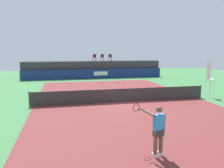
% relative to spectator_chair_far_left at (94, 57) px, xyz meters
% --- Properties ---
extents(ground_plane, '(48.00, 48.00, 0.00)m').
position_rel_spectator_chair_far_left_xyz_m(ground_plane, '(-0.26, -12.23, -2.69)').
color(ground_plane, '#3D7A42').
extents(court_inner, '(12.00, 22.00, 0.00)m').
position_rel_spectator_chair_far_left_xyz_m(court_inner, '(-0.26, -15.23, -2.69)').
color(court_inner, maroon).
rests_on(court_inner, ground).
extents(sponsor_wall, '(18.00, 0.22, 1.20)m').
position_rel_spectator_chair_far_left_xyz_m(sponsor_wall, '(-0.26, -1.73, -2.09)').
color(sponsor_wall, navy).
rests_on(sponsor_wall, ground).
extents(spectator_platform, '(18.00, 2.80, 2.20)m').
position_rel_spectator_chair_far_left_xyz_m(spectator_platform, '(-0.26, 0.07, -1.59)').
color(spectator_platform, '#38383D').
rests_on(spectator_platform, ground).
extents(spectator_chair_far_left, '(0.44, 0.44, 0.89)m').
position_rel_spectator_chair_far_left_xyz_m(spectator_chair_far_left, '(0.00, 0.00, 0.00)').
color(spectator_chair_far_left, '#561919').
rests_on(spectator_chair_far_left, spectator_platform).
extents(spectator_chair_left, '(0.47, 0.47, 0.89)m').
position_rel_spectator_chair_far_left_xyz_m(spectator_chair_left, '(1.04, -0.09, 0.00)').
color(spectator_chair_left, '#561919').
rests_on(spectator_chair_left, spectator_platform).
extents(spectator_chair_center, '(0.46, 0.46, 0.89)m').
position_rel_spectator_chair_far_left_xyz_m(spectator_chair_center, '(2.14, -0.10, 0.00)').
color(spectator_chair_center, '#561919').
rests_on(spectator_chair_center, spectator_platform).
extents(umpire_chair, '(0.44, 0.44, 2.76)m').
position_rel_spectator_chair_far_left_xyz_m(umpire_chair, '(6.64, -15.23, -1.11)').
color(umpire_chair, white).
rests_on(umpire_chair, ground).
extents(tennis_net, '(12.40, 0.02, 0.95)m').
position_rel_spectator_chair_far_left_xyz_m(tennis_net, '(-0.26, -15.23, -2.22)').
color(tennis_net, '#2D2D2D').
rests_on(tennis_net, ground).
extents(net_post_near, '(0.10, 0.10, 1.00)m').
position_rel_spectator_chair_far_left_xyz_m(net_post_near, '(-6.46, -15.23, -2.19)').
color(net_post_near, '#4C4C51').
rests_on(net_post_near, ground).
extents(net_post_far, '(0.10, 0.10, 1.00)m').
position_rel_spectator_chair_far_left_xyz_m(net_post_far, '(5.94, -15.23, -2.19)').
color(net_post_far, '#4C4C51').
rests_on(net_post_far, ground).
extents(tennis_player, '(0.94, 1.10, 1.77)m').
position_rel_spectator_chair_far_left_xyz_m(tennis_player, '(-1.22, -23.38, -1.73)').
color(tennis_player, white).
rests_on(tennis_player, court_inner).
extents(tennis_ball, '(0.07, 0.07, 0.07)m').
position_rel_spectator_chair_far_left_xyz_m(tennis_ball, '(2.23, -5.79, -2.66)').
color(tennis_ball, '#D8EA33').
rests_on(tennis_ball, court_inner).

